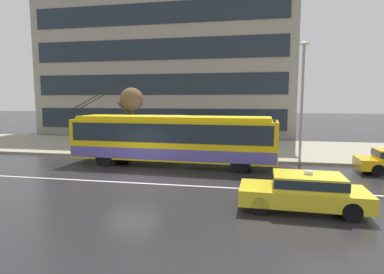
{
  "coord_description": "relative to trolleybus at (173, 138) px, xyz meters",
  "views": [
    {
      "loc": [
        5.9,
        -14.53,
        3.79
      ],
      "look_at": [
        2.37,
        3.77,
        1.59
      ],
      "focal_mm": 29.44,
      "sensor_mm": 36.0,
      "label": 1
    }
  ],
  "objects": [
    {
      "name": "ground_plane",
      "position": [
        -1.39,
        -3.03,
        -1.58
      ],
      "size": [
        160.0,
        160.0,
        0.0
      ],
      "primitive_type": "plane",
      "color": "#252426"
    },
    {
      "name": "sidewalk_slab",
      "position": [
        -1.39,
        6.6,
        -1.51
      ],
      "size": [
        80.0,
        10.0,
        0.14
      ],
      "primitive_type": "cube",
      "color": "gray",
      "rests_on": "ground_plane"
    },
    {
      "name": "lane_centre_line",
      "position": [
        -1.39,
        -4.23,
        -1.57
      ],
      "size": [
        72.0,
        0.14,
        0.01
      ],
      "primitive_type": "cube",
      "color": "silver",
      "rests_on": "ground_plane"
    },
    {
      "name": "trolleybus",
      "position": [
        0.0,
        0.0,
        0.0
      ],
      "size": [
        12.91,
        2.93,
        5.16
      ],
      "color": "yellow",
      "rests_on": "ground_plane"
    },
    {
      "name": "taxi_oncoming_far",
      "position": [
        6.31,
        -6.51,
        -0.88
      ],
      "size": [
        4.29,
        1.88,
        1.39
      ],
      "color": "yellow",
      "rests_on": "ground_plane"
    },
    {
      "name": "bus_shelter",
      "position": [
        -2.09,
        3.92,
        0.52
      ],
      "size": [
        4.19,
        1.84,
        2.57
      ],
      "color": "gray",
      "rests_on": "sidewalk_slab"
    },
    {
      "name": "pedestrian_at_shelter",
      "position": [
        -4.33,
        3.34,
        0.17
      ],
      "size": [
        1.17,
        1.17,
        1.98
      ],
      "color": "brown",
      "rests_on": "sidewalk_slab"
    },
    {
      "name": "pedestrian_approaching_curb",
      "position": [
        1.69,
        2.61,
        0.07
      ],
      "size": [
        1.33,
        1.33,
        1.92
      ],
      "color": "brown",
      "rests_on": "sidewalk_slab"
    },
    {
      "name": "pedestrian_walking_past",
      "position": [
        0.68,
        3.56,
        0.14
      ],
      "size": [
        1.07,
        1.07,
        2.0
      ],
      "color": "black",
      "rests_on": "sidewalk_slab"
    },
    {
      "name": "pedestrian_waiting_by_pole",
      "position": [
        -2.79,
        2.61,
        0.11
      ],
      "size": [
        1.4,
        1.4,
        1.95
      ],
      "color": "#2F2E4D",
      "rests_on": "sidewalk_slab"
    },
    {
      "name": "street_lamp",
      "position": [
        7.46,
        2.76,
        2.75
      ],
      "size": [
        0.6,
        0.32,
        7.13
      ],
      "color": "gray",
      "rests_on": "sidewalk_slab"
    },
    {
      "name": "street_tree_bare",
      "position": [
        -4.41,
        4.82,
        2.1
      ],
      "size": [
        2.32,
        1.77,
        4.57
      ],
      "color": "brown",
      "rests_on": "sidewalk_slab"
    },
    {
      "name": "office_tower_corner_left",
      "position": [
        -5.18,
        19.08,
        7.29
      ],
      "size": [
        27.79,
        12.12,
        17.72
      ],
      "color": "gray",
      "rests_on": "ground_plane"
    }
  ]
}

